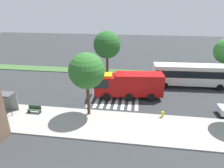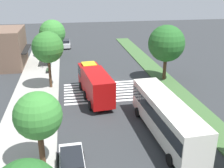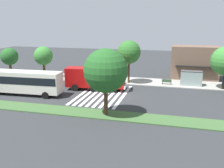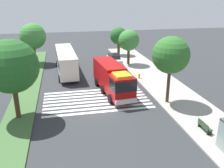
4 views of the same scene
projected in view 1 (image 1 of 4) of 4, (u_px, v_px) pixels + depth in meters
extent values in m
plane|color=#2D3033|center=(101.00, 89.00, 29.89)|extent=(120.00, 120.00, 0.00)
cube|color=#9E9B93|center=(84.00, 123.00, 21.15)|extent=(60.00, 5.63, 0.14)
cube|color=#3D6033|center=(109.00, 72.00, 37.37)|extent=(60.00, 3.00, 0.14)
cube|color=silver|center=(137.00, 91.00, 29.14)|extent=(0.45, 12.07, 0.01)
cube|color=silver|center=(131.00, 91.00, 29.26)|extent=(0.45, 12.07, 0.01)
cube|color=silver|center=(126.00, 90.00, 29.38)|extent=(0.45, 12.07, 0.01)
cube|color=silver|center=(120.00, 90.00, 29.49)|extent=(0.45, 12.07, 0.01)
cube|color=silver|center=(114.00, 90.00, 29.61)|extent=(0.45, 12.07, 0.01)
cube|color=silver|center=(108.00, 89.00, 29.73)|extent=(0.45, 12.07, 0.01)
cube|color=silver|center=(103.00, 89.00, 29.84)|extent=(0.45, 12.07, 0.01)
cube|color=silver|center=(97.00, 89.00, 29.96)|extent=(0.45, 12.07, 0.01)
cube|color=#A50C0C|center=(105.00, 85.00, 26.58)|extent=(3.06, 2.75, 2.68)
cube|color=#A50C0C|center=(139.00, 84.00, 26.39)|extent=(6.78, 3.16, 2.99)
cube|color=black|center=(102.00, 81.00, 26.39)|extent=(2.28, 2.69, 1.18)
cube|color=silver|center=(94.00, 92.00, 27.04)|extent=(0.51, 2.47, 0.50)
cube|color=yellow|center=(105.00, 75.00, 26.03)|extent=(2.14, 1.92, 0.24)
cylinder|color=black|center=(107.00, 97.00, 25.95)|extent=(1.13, 0.42, 1.10)
cylinder|color=black|center=(108.00, 90.00, 28.22)|extent=(1.13, 0.42, 1.10)
cylinder|color=black|center=(151.00, 98.00, 25.78)|extent=(1.13, 0.42, 1.10)
cylinder|color=black|center=(148.00, 90.00, 28.05)|extent=(1.13, 0.42, 1.10)
cylinder|color=black|center=(129.00, 97.00, 25.86)|extent=(1.13, 0.42, 1.10)
cylinder|color=black|center=(128.00, 90.00, 28.13)|extent=(1.13, 0.42, 1.10)
cylinder|color=black|center=(222.00, 109.00, 23.42)|extent=(0.65, 0.24, 0.64)
cube|color=silver|center=(191.00, 74.00, 30.05)|extent=(11.90, 3.10, 3.06)
cube|color=black|center=(192.00, 72.00, 29.91)|extent=(11.67, 3.14, 1.10)
cylinder|color=black|center=(213.00, 81.00, 31.45)|extent=(1.01, 0.35, 1.00)
cylinder|color=black|center=(220.00, 88.00, 29.11)|extent=(1.01, 0.35, 1.00)
cylinder|color=black|center=(162.00, 80.00, 32.17)|extent=(1.01, 0.35, 1.00)
cylinder|color=black|center=(165.00, 86.00, 29.83)|extent=(1.01, 0.35, 1.00)
cube|color=#8C9E99|center=(4.00, 100.00, 23.39)|extent=(3.50, 0.08, 2.40)
cylinder|color=#333338|center=(10.00, 106.00, 21.97)|extent=(0.08, 0.08, 2.40)
cube|color=#2D472D|center=(34.00, 110.00, 22.82)|extent=(1.60, 0.50, 0.08)
cube|color=#2D472D|center=(35.00, 107.00, 22.92)|extent=(1.60, 0.06, 0.45)
cube|color=black|center=(40.00, 112.00, 22.82)|extent=(0.08, 0.45, 0.37)
cube|color=black|center=(29.00, 111.00, 23.00)|extent=(0.08, 0.45, 0.37)
cylinder|color=#47301E|center=(88.00, 99.00, 22.00)|extent=(0.35, 0.35, 4.00)
sphere|color=#2D6B28|center=(87.00, 71.00, 20.70)|extent=(4.00, 4.00, 4.00)
cylinder|color=#47301E|center=(223.00, 68.00, 34.05)|extent=(0.39, 0.39, 3.17)
cylinder|color=#47301E|center=(107.00, 63.00, 36.72)|extent=(0.47, 0.47, 3.43)
sphere|color=#235B23|center=(107.00, 45.00, 35.39)|extent=(5.05, 5.05, 5.05)
cylinder|color=gold|center=(163.00, 114.00, 21.97)|extent=(0.28, 0.28, 0.70)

